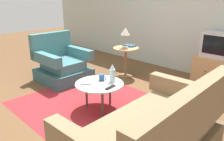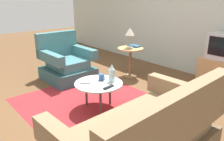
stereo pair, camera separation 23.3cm
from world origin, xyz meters
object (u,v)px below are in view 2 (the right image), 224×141
(vase, at_px, (112,73))
(tv_remote_silver, at_px, (85,83))
(coffee_table, at_px, (99,85))
(couch, at_px, (143,138))
(tv_stand, at_px, (222,73))
(table_lamp, at_px, (130,33))
(side_table, at_px, (130,56))
(mug, at_px, (102,77))
(tv_remote_dark, at_px, (109,87))
(armchair, at_px, (66,64))
(book, at_px, (134,46))

(vase, relative_size, tv_remote_silver, 1.83)
(coffee_table, height_order, tv_remote_silver, tv_remote_silver)
(couch, xyz_separation_m, tv_stand, (-0.41, 2.58, -0.02))
(couch, bearing_deg, tv_remote_silver, 78.68)
(couch, distance_m, table_lamp, 2.62)
(side_table, xyz_separation_m, table_lamp, (0.00, -0.03, 0.48))
(mug, distance_m, tv_remote_dark, 0.31)
(mug, bearing_deg, armchair, 171.83)
(tv_stand, distance_m, tv_remote_dark, 2.29)
(couch, distance_m, mug, 1.36)
(coffee_table, bearing_deg, tv_remote_silver, -121.29)
(table_lamp, bearing_deg, couch, -41.69)
(tv_remote_dark, bearing_deg, armchair, -108.23)
(tv_remote_silver, bearing_deg, tv_stand, 16.00)
(side_table, bearing_deg, armchair, -126.67)
(side_table, distance_m, book, 0.24)
(side_table, distance_m, mug, 1.40)
(side_table, relative_size, book, 2.35)
(side_table, distance_m, tv_remote_dark, 1.64)
(table_lamp, xyz_separation_m, book, (-0.03, 0.18, -0.29))
(vase, height_order, tv_remote_silver, vase)
(mug, distance_m, tv_remote_silver, 0.27)
(tv_remote_silver, bearing_deg, table_lamp, 58.60)
(tv_remote_dark, relative_size, book, 0.70)
(armchair, xyz_separation_m, side_table, (0.78, 1.04, 0.14))
(couch, bearing_deg, tv_remote_dark, 67.25)
(book, bearing_deg, tv_remote_silver, -77.96)
(side_table, xyz_separation_m, tv_remote_dark, (0.93, -1.35, -0.02))
(armchair, distance_m, couch, 2.76)
(tv_stand, xyz_separation_m, mug, (-0.85, -2.10, 0.20))
(tv_remote_silver, bearing_deg, mug, 26.83)
(coffee_table, xyz_separation_m, book, (-0.72, 1.49, 0.25))
(coffee_table, distance_m, mug, 0.14)
(tv_stand, bearing_deg, mug, -112.11)
(armchair, xyz_separation_m, tv_stand, (2.27, 1.90, -0.04))
(couch, bearing_deg, side_table, 45.80)
(coffee_table, relative_size, side_table, 1.15)
(vase, relative_size, mug, 2.04)
(table_lamp, xyz_separation_m, mug, (0.63, -1.22, -0.46))
(tv_stand, xyz_separation_m, tv_remote_dark, (-0.56, -2.21, 0.16))
(book, bearing_deg, mug, -72.95)
(mug, bearing_deg, vase, 25.53)
(armchair, distance_m, coffee_table, 1.50)
(armchair, distance_m, side_table, 1.31)
(tv_remote_dark, bearing_deg, vase, -149.59)
(couch, relative_size, table_lamp, 4.29)
(tv_remote_silver, distance_m, book, 1.78)
(coffee_table, bearing_deg, tv_remote_dark, -2.61)
(vase, xyz_separation_m, tv_remote_dark, (0.14, -0.18, -0.12))
(couch, bearing_deg, armchair, 73.76)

